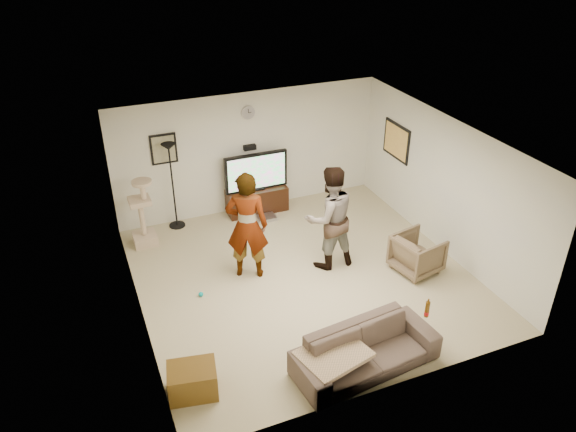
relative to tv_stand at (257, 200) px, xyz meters
name	(u,v)px	position (x,y,z in m)	size (l,w,h in m)	color
floor	(303,277)	(-0.05, -2.50, -0.27)	(5.50, 5.50, 0.02)	tan
ceiling	(305,141)	(-0.05, -2.50, 2.25)	(5.50, 5.50, 0.02)	silver
wall_back	(249,152)	(-0.05, 0.25, 0.99)	(5.50, 0.04, 2.50)	#EDEBCC
wall_front	(394,315)	(-0.05, -5.25, 0.99)	(5.50, 0.04, 2.50)	#EDEBCC
wall_left	(132,249)	(-2.80, -2.50, 0.99)	(0.04, 5.50, 2.50)	#EDEBCC
wall_right	(444,185)	(2.70, -2.50, 0.99)	(0.04, 5.50, 2.50)	#EDEBCC
wall_clock	(248,112)	(-0.05, 0.22, 1.84)	(0.26, 0.26, 0.04)	white
wall_speaker	(250,147)	(-0.05, 0.19, 1.12)	(0.25, 0.10, 0.10)	black
picture_back	(164,149)	(-1.75, 0.23, 1.34)	(0.42, 0.03, 0.52)	gray
picture_right	(396,141)	(2.68, -0.90, 1.24)	(0.03, 0.78, 0.62)	#E9AD54
tv_stand	(257,200)	(0.00, 0.00, 0.00)	(1.26, 0.45, 0.52)	black
console_box	(266,218)	(0.05, -0.40, -0.23)	(0.40, 0.30, 0.07)	#B4B3BF
tv	(256,172)	(0.00, 0.00, 0.65)	(1.32, 0.08, 0.78)	black
tv_screen	(257,173)	(0.00, -0.04, 0.65)	(1.21, 0.01, 0.69)	#2CDF58
floor_lamp	(173,187)	(-1.69, 0.04, 0.62)	(0.32, 0.32, 1.76)	black
cat_tree	(141,213)	(-2.40, -0.38, 0.41)	(0.43, 0.43, 1.34)	tan
person_left	(247,226)	(-0.90, -2.07, 0.71)	(0.71, 0.47, 1.94)	#9391A5
person_right	(329,218)	(0.51, -2.32, 0.69)	(0.92, 0.72, 1.89)	#26508B
sofa	(366,350)	(-0.13, -4.80, 0.04)	(2.05, 0.80, 0.60)	#4B3D34
throw_blanket	(334,354)	(-0.63, -4.80, 0.14)	(0.90, 0.70, 0.06)	tan
beer_bottle	(427,309)	(0.82, -4.80, 0.46)	(0.06, 0.06, 0.25)	#5A370C
armchair	(417,254)	(1.86, -3.09, 0.08)	(0.73, 0.75, 0.69)	brown
side_table	(193,381)	(-2.45, -4.35, -0.05)	(0.63, 0.47, 0.42)	#563B13
toy_ball	(201,294)	(-1.84, -2.38, -0.22)	(0.08, 0.08, 0.08)	#06A2AB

